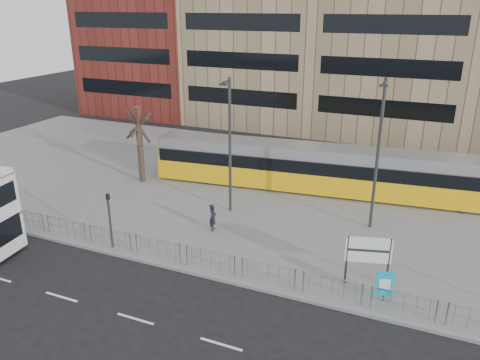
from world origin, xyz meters
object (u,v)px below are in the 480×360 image
at_px(traffic_light_west, 109,214).
at_px(ad_panel, 385,284).
at_px(tram, 348,171).
at_px(station_sign, 368,252).
at_px(pedestrian, 213,217).
at_px(bare_tree, 137,103).
at_px(lamp_post_east, 378,150).
at_px(lamp_post_west, 230,141).

bearing_deg(traffic_light_west, ad_panel, 3.72).
xyz_separation_m(tram, station_sign, (3.03, -10.83, 0.06)).
bearing_deg(ad_panel, pedestrian, 141.02).
bearing_deg(pedestrian, tram, -47.09).
bearing_deg(bare_tree, lamp_post_east, -4.22).
xyz_separation_m(pedestrian, lamp_post_east, (8.31, 3.90, 3.92)).
xyz_separation_m(traffic_light_west, bare_tree, (-4.26, 9.11, 3.81)).
height_order(tram, pedestrian, tram).
bearing_deg(lamp_post_east, tram, 116.33).
height_order(lamp_post_east, bare_tree, lamp_post_east).
distance_m(ad_panel, lamp_post_west, 12.44).
relative_size(tram, bare_tree, 3.42).
bearing_deg(station_sign, lamp_post_east, 81.26).
height_order(station_sign, bare_tree, bare_tree).
relative_size(tram, lamp_post_west, 3.27).
bearing_deg(station_sign, traffic_light_west, 172.37).
xyz_separation_m(pedestrian, traffic_light_west, (-4.06, -3.98, 1.18)).
bearing_deg(station_sign, tram, 90.35).
bearing_deg(lamp_post_west, station_sign, -28.81).
xyz_separation_m(ad_panel, pedestrian, (-9.96, 3.29, -0.06)).
bearing_deg(lamp_post_west, pedestrian, -85.91).
bearing_deg(pedestrian, lamp_post_east, -77.15).
bearing_deg(lamp_post_east, traffic_light_west, -147.49).
bearing_deg(bare_tree, pedestrian, -31.66).
bearing_deg(ad_panel, traffic_light_west, 162.12).
xyz_separation_m(traffic_light_west, lamp_post_east, (12.37, 7.88, 2.74)).
relative_size(lamp_post_east, bare_tree, 1.09).
relative_size(station_sign, lamp_post_east, 0.28).
bearing_deg(pedestrian, ad_panel, -120.58).
distance_m(ad_panel, traffic_light_west, 14.08).
relative_size(ad_panel, pedestrian, 0.92).
distance_m(station_sign, pedestrian, 9.33).
bearing_deg(station_sign, pedestrian, 150.88).
bearing_deg(station_sign, ad_panel, -63.99).
height_order(lamp_post_west, bare_tree, lamp_post_west).
relative_size(tram, pedestrian, 17.12).
bearing_deg(ad_panel, lamp_post_west, 128.15).
bearing_deg(station_sign, bare_tree, 141.74).
height_order(station_sign, traffic_light_west, traffic_light_west).
bearing_deg(tram, station_sign, -80.49).
bearing_deg(pedestrian, traffic_light_west, 122.15).
relative_size(station_sign, traffic_light_west, 0.78).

